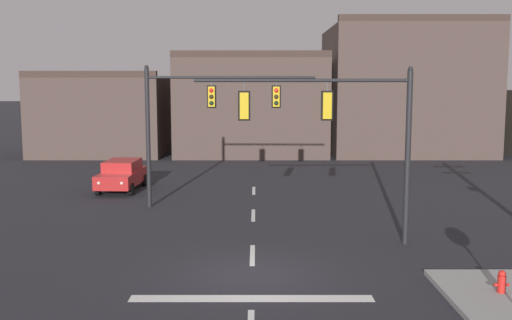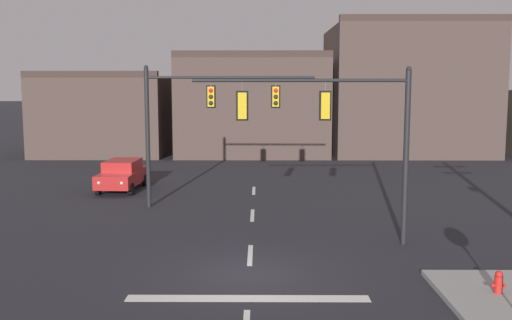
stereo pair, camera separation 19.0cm
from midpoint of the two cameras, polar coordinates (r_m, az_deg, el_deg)
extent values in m
plane|color=#232328|center=(17.72, -0.88, -11.01)|extent=(400.00, 400.00, 0.00)
cube|color=silver|center=(15.83, -0.97, -13.26)|extent=(6.40, 0.50, 0.01)
cube|color=silver|center=(19.63, -0.81, -9.18)|extent=(0.16, 2.40, 0.01)
cube|color=silver|center=(25.44, -0.67, -5.37)|extent=(0.16, 2.40, 0.01)
cube|color=silver|center=(31.33, -0.58, -2.98)|extent=(0.16, 2.40, 0.01)
cylinder|color=black|center=(21.05, 14.04, 0.14)|extent=(0.20, 0.20, 6.06)
cylinder|color=black|center=(20.24, 4.06, 7.70)|extent=(7.38, 0.25, 0.12)
sphere|color=black|center=(20.91, 14.30, 8.55)|extent=(0.18, 0.18, 0.18)
cylinder|color=#56565B|center=(20.33, 6.46, 7.01)|extent=(0.03, 0.03, 0.35)
cube|color=gold|center=(20.34, 6.43, 5.25)|extent=(0.30, 0.25, 0.90)
sphere|color=red|center=(20.47, 6.40, 6.05)|extent=(0.20, 0.20, 0.20)
sphere|color=#2D2314|center=(20.47, 6.39, 5.26)|extent=(0.20, 0.20, 0.20)
sphere|color=black|center=(20.48, 6.37, 4.48)|extent=(0.20, 0.20, 0.20)
cube|color=black|center=(20.32, 6.44, 5.25)|extent=(0.42, 0.04, 1.02)
cylinder|color=#56565B|center=(20.15, -1.62, 7.05)|extent=(0.03, 0.03, 0.35)
cube|color=gold|center=(20.16, -1.62, 5.28)|extent=(0.30, 0.25, 0.90)
sphere|color=red|center=(20.29, -1.62, 6.08)|extent=(0.20, 0.20, 0.20)
sphere|color=#2D2314|center=(20.29, -1.61, 5.29)|extent=(0.20, 0.20, 0.20)
sphere|color=black|center=(20.31, -1.61, 4.50)|extent=(0.20, 0.20, 0.20)
cube|color=black|center=(20.14, -1.62, 5.27)|extent=(0.42, 0.04, 1.02)
cylinder|color=black|center=(27.15, -10.80, 2.04)|extent=(0.20, 0.20, 6.32)
cylinder|color=black|center=(26.57, -2.85, 8.00)|extent=(7.55, 0.19, 0.12)
sphere|color=black|center=(27.06, -10.96, 8.84)|extent=(0.18, 0.18, 0.18)
cylinder|color=#56565B|center=(26.63, -4.73, 7.48)|extent=(0.03, 0.03, 0.35)
cube|color=gold|center=(26.63, -4.72, 6.13)|extent=(0.30, 0.24, 0.90)
sphere|color=red|center=(26.50, -4.75, 6.74)|extent=(0.20, 0.20, 0.20)
sphere|color=#2D2314|center=(26.51, -4.74, 6.13)|extent=(0.20, 0.20, 0.20)
sphere|color=black|center=(26.51, -4.74, 5.52)|extent=(0.20, 0.20, 0.20)
cube|color=black|center=(26.65, -4.71, 6.14)|extent=(0.42, 0.03, 1.02)
cylinder|color=#56565B|center=(26.53, 1.58, 7.50)|extent=(0.03, 0.03, 0.35)
cube|color=gold|center=(26.54, 1.58, 6.15)|extent=(0.30, 0.24, 0.90)
sphere|color=red|center=(26.40, 1.58, 6.76)|extent=(0.20, 0.20, 0.20)
sphere|color=#2D2314|center=(26.41, 1.58, 6.15)|extent=(0.20, 0.20, 0.20)
sphere|color=black|center=(26.41, 1.58, 5.54)|extent=(0.20, 0.20, 0.20)
cube|color=black|center=(26.56, 1.58, 6.15)|extent=(0.42, 0.03, 1.02)
cube|color=#A81E1E|center=(32.14, -13.21, -1.66)|extent=(1.98, 4.47, 0.70)
cube|color=#A81E1E|center=(32.20, -13.17, -0.51)|extent=(1.70, 2.53, 0.56)
cube|color=#2D3842|center=(31.47, -13.54, -0.73)|extent=(1.53, 0.31, 0.47)
cube|color=#2D3842|center=(33.32, -12.65, -0.27)|extent=(1.53, 0.28, 0.46)
cylinder|color=black|center=(30.60, -12.37, -2.79)|extent=(0.25, 0.65, 0.64)
cylinder|color=black|center=(31.07, -15.41, -2.74)|extent=(0.25, 0.65, 0.64)
cylinder|color=black|center=(33.38, -11.13, -1.94)|extent=(0.25, 0.65, 0.64)
cylinder|color=black|center=(33.81, -13.94, -1.90)|extent=(0.25, 0.65, 0.64)
sphere|color=silver|center=(29.91, -13.25, -2.21)|extent=(0.16, 0.16, 0.16)
sphere|color=silver|center=(30.23, -15.35, -2.18)|extent=(0.16, 0.16, 0.16)
cube|color=maroon|center=(34.22, -12.26, -0.97)|extent=(1.37, 0.09, 0.12)
cylinder|color=red|center=(17.00, 22.20, -11.20)|extent=(0.22, 0.22, 0.55)
cylinder|color=red|center=(17.09, 22.16, -12.08)|extent=(0.30, 0.30, 0.10)
sphere|color=red|center=(16.91, 22.25, -10.16)|extent=(0.20, 0.20, 0.20)
cylinder|color=red|center=(16.94, 21.73, -11.15)|extent=(0.10, 0.08, 0.08)
cylinder|color=red|center=(17.05, 22.68, -11.08)|extent=(0.10, 0.08, 0.08)
cube|color=#473833|center=(49.65, -14.82, 4.11)|extent=(10.10, 8.59, 6.15)
cube|color=#3A2B26|center=(45.75, -16.22, 7.98)|extent=(10.10, 0.60, 0.50)
cube|color=#473833|center=(47.90, -0.74, 5.13)|extent=(11.89, 8.35, 7.63)
cube|color=#3A2B26|center=(44.06, -0.80, 10.23)|extent=(11.89, 0.60, 0.50)
cube|color=#473833|center=(50.65, 13.82, 6.50)|extent=(12.50, 10.93, 10.22)
cube|color=#3A2B26|center=(45.92, 15.62, 13.10)|extent=(12.50, 0.60, 0.50)
camera|label=1|loc=(0.10, -90.27, -0.03)|focal=41.29mm
camera|label=2|loc=(0.10, 89.73, 0.03)|focal=41.29mm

